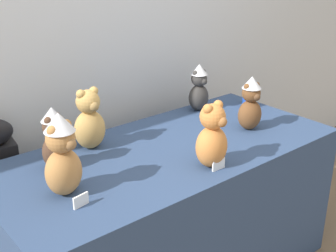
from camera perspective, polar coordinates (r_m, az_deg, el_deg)
wall_back at (r=2.57m, az=-9.47°, el=12.61°), size 7.00×0.08×2.60m
display_table at (r=2.41m, az=-0.00°, el=-11.29°), size 1.75×0.80×0.78m
teddy_bear_charcoal at (r=2.68m, az=3.93°, el=4.81°), size 0.13×0.11×0.28m
teddy_bear_chestnut at (r=2.43m, az=10.38°, el=2.76°), size 0.15×0.13×0.29m
teddy_bear_honey at (r=2.20m, az=-9.90°, el=0.66°), size 0.16×0.14×0.31m
teddy_bear_ginger at (r=2.00m, az=5.58°, el=-1.41°), size 0.17×0.15×0.30m
teddy_bear_cocoa at (r=2.04m, az=-14.13°, el=-1.60°), size 0.17×0.16×0.29m
teddy_bear_caramel at (r=1.81m, az=-13.21°, el=-3.63°), size 0.19×0.18×0.35m
party_cup_blue at (r=2.80m, az=10.21°, el=3.49°), size 0.08×0.08×0.11m
name_card_front_left at (r=2.02m, az=6.41°, el=-4.85°), size 0.07×0.01×0.05m
name_card_front_middle at (r=1.78m, az=-10.95°, el=-9.24°), size 0.07×0.02×0.05m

